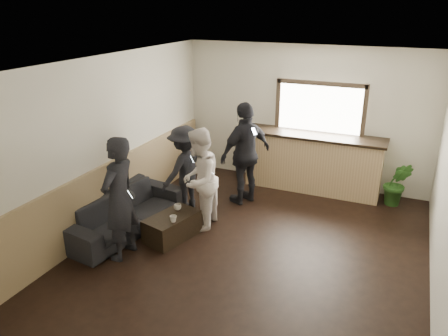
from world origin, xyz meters
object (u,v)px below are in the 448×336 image
at_px(coffee_table, 172,227).
at_px(cup_a, 178,207).
at_px(cup_b, 173,219).
at_px(bar_counter, 313,159).
at_px(person_b, 199,180).
at_px(person_d, 246,154).
at_px(sofa, 124,212).
at_px(person_c, 185,169).
at_px(potted_plant, 397,184).
at_px(person_a, 119,199).

height_order(coffee_table, cup_a, cup_a).
bearing_deg(coffee_table, cup_a, 93.73).
bearing_deg(cup_b, bar_counter, 63.94).
relative_size(bar_counter, person_b, 1.58).
bearing_deg(bar_counter, person_d, -133.26).
height_order(bar_counter, cup_b, bar_counter).
bearing_deg(sofa, person_c, -19.28).
bearing_deg(cup_a, person_c, 109.63).
bearing_deg(person_c, potted_plant, 132.58).
distance_m(coffee_table, person_d, 1.99).
bearing_deg(person_a, cup_b, 136.68).
height_order(potted_plant, person_d, person_d).
height_order(bar_counter, cup_a, bar_counter).
distance_m(cup_b, potted_plant, 4.20).
bearing_deg(sofa, coffee_table, -76.84).
bearing_deg(coffee_table, person_d, 71.92).
xyz_separation_m(cup_b, person_d, (0.44, 1.91, 0.51)).
distance_m(cup_a, person_d, 1.71).
height_order(bar_counter, person_c, bar_counter).
bearing_deg(person_a, person_b, 151.92).
xyz_separation_m(person_a, person_c, (0.11, 1.75, -0.14)).
bearing_deg(person_a, person_c, 175.93).
bearing_deg(cup_a, person_b, 47.00).
bearing_deg(sofa, bar_counter, -32.05).
xyz_separation_m(person_a, person_b, (0.65, 1.24, -0.07)).
bearing_deg(bar_counter, person_b, -120.05).
height_order(person_b, person_d, person_d).
xyz_separation_m(sofa, person_a, (0.45, -0.66, 0.60)).
height_order(cup_b, person_b, person_b).
bearing_deg(person_d, cup_a, 7.40).
xyz_separation_m(potted_plant, person_d, (-2.62, -0.95, 0.52)).
relative_size(cup_a, person_a, 0.07).
height_order(cup_a, person_a, person_a).
bearing_deg(person_c, bar_counter, 150.73).
height_order(potted_plant, person_c, person_c).
bearing_deg(person_b, sofa, -68.51).
distance_m(sofa, person_d, 2.40).
xyz_separation_m(sofa, person_d, (1.42, 1.83, 0.63)).
xyz_separation_m(coffee_table, person_a, (-0.40, -0.74, 0.73)).
bearing_deg(bar_counter, coffee_table, -119.35).
relative_size(cup_b, person_a, 0.06).
height_order(sofa, coffee_table, sofa).
relative_size(cup_b, person_d, 0.06).
height_order(bar_counter, potted_plant, bar_counter).
bearing_deg(person_d, potted_plant, 138.38).
relative_size(sofa, person_a, 1.20).
bearing_deg(cup_b, person_b, 80.08).
bearing_deg(person_b, cup_b, -16.16).
xyz_separation_m(coffee_table, person_b, (0.24, 0.50, 0.66)).
bearing_deg(coffee_table, person_a, -118.64).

